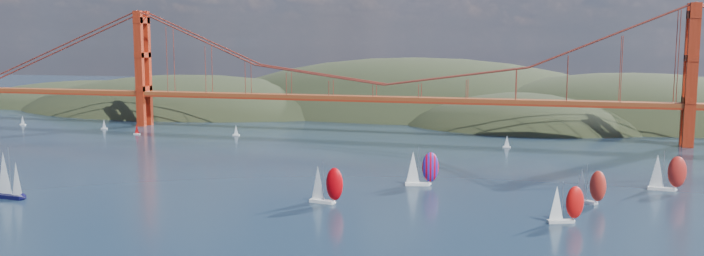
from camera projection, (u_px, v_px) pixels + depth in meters
name	position (u px, v px, depth m)	size (l,w,h in m)	color
headlands	(505.00, 137.00, 382.23)	(725.00, 225.00, 96.00)	black
bridge	(382.00, 61.00, 296.05)	(552.00, 12.00, 55.00)	brown
sloop_navy	(8.00, 176.00, 176.39)	(8.80, 5.18, 13.44)	black
racer_0	(326.00, 184.00, 170.94)	(9.38, 4.86, 10.53)	white
racer_1	(565.00, 203.00, 152.56)	(8.39, 5.61, 9.38)	silver
racer_2	(589.00, 185.00, 170.89)	(8.57, 6.92, 9.79)	white
racer_3	(667.00, 172.00, 185.85)	(9.65, 4.45, 10.91)	silver
racer_rwb	(421.00, 168.00, 192.47)	(9.63, 5.18, 10.80)	white
distant_boat_0	(23.00, 120.00, 334.51)	(3.00, 2.00, 4.70)	silver
distant_boat_1	(104.00, 124.00, 319.05)	(3.00, 2.00, 4.70)	silver
distant_boat_2	(137.00, 129.00, 300.13)	(3.00, 2.00, 4.70)	silver
distant_boat_3	(236.00, 130.00, 296.32)	(3.00, 2.00, 4.70)	silver
distant_boat_8	(507.00, 141.00, 262.47)	(3.00, 2.00, 4.70)	silver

